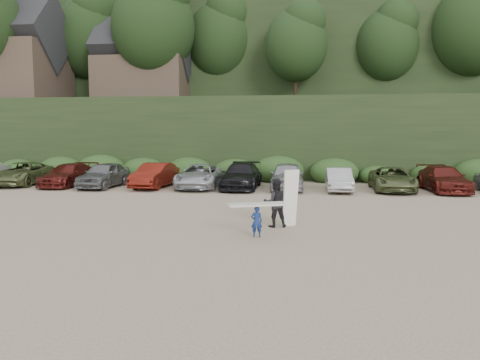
# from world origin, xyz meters

# --- Properties ---
(ground) EXTENTS (120.00, 120.00, 0.00)m
(ground) POSITION_xyz_m (0.00, 0.00, 0.00)
(ground) COLOR tan
(ground) RESTS_ON ground
(hillside_backdrop) EXTENTS (90.00, 41.50, 28.00)m
(hillside_backdrop) POSITION_xyz_m (-0.26, 35.93, 11.22)
(hillside_backdrop) COLOR black
(hillside_backdrop) RESTS_ON ground
(parked_cars) EXTENTS (39.40, 5.88, 1.65)m
(parked_cars) POSITION_xyz_m (-3.42, 10.07, 0.74)
(parked_cars) COLOR #9B9B9F
(parked_cars) RESTS_ON ground
(child_surfer) EXTENTS (1.98, 1.16, 1.15)m
(child_surfer) POSITION_xyz_m (0.81, -2.74, 0.78)
(child_surfer) COLOR navy
(child_surfer) RESTS_ON ground
(adult_surfer) EXTENTS (1.38, 0.87, 2.13)m
(adult_surfer) POSITION_xyz_m (1.38, -0.98, 0.92)
(adult_surfer) COLOR black
(adult_surfer) RESTS_ON ground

